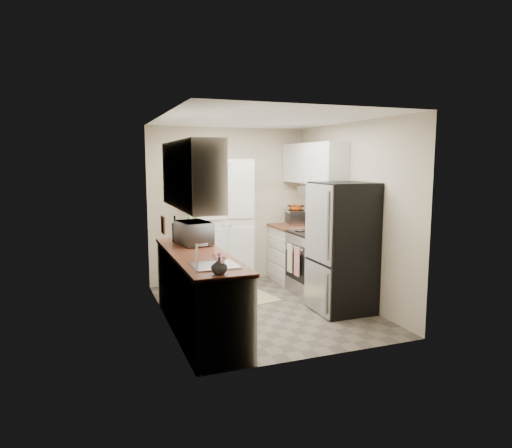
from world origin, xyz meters
The scene contains 16 objects.
ground centered at (0.00, 0.00, 0.00)m, with size 3.20×3.20×0.00m, color #665B4C.
room_shell centered at (-0.02, -0.01, 1.63)m, with size 2.64×3.24×2.52m.
pantry_cabinet centered at (-0.20, 1.32, 1.00)m, with size 0.90×0.55×2.00m, color silver.
base_cabinet_left centered at (-0.99, -0.43, 0.44)m, with size 0.60×2.30×0.88m, color silver.
countertop_left centered at (-0.99, -0.43, 0.90)m, with size 0.63×2.33×0.04m, color brown.
base_cabinet_right centered at (0.99, 1.19, 0.44)m, with size 0.60×0.80×0.88m, color silver.
countertop_right centered at (0.99, 1.19, 0.90)m, with size 0.63×0.83×0.04m, color brown.
electric_range centered at (0.97, 0.39, 0.48)m, with size 0.71×0.78×1.13m.
refrigerator centered at (0.94, -0.41, 0.85)m, with size 0.70×0.72×1.70m, color #B7B7BC.
microwave centered at (-0.91, 0.12, 1.07)m, with size 0.53×0.36×0.29m, color silver.
wine_bottle centered at (-1.10, 0.39, 1.08)m, with size 0.08×0.08×0.31m, color black.
flower_vase centered at (-1.03, -1.47, 1.00)m, with size 0.15×0.15×0.16m, color beige.
cutting_board centered at (-0.81, 0.70, 1.08)m, with size 0.02×0.25×0.31m, color #518E3E.
toaster_oven centered at (1.09, 1.30, 1.04)m, with size 0.32×0.41×0.24m, color #B3B3B8.
fruit_basket centered at (1.08, 1.31, 1.22)m, with size 0.29×0.29×0.12m, color #EB550E, non-canonical shape.
kitchen_mat centered at (0.10, 0.54, 0.01)m, with size 0.43×0.69×0.01m, color tan.
Camera 1 is at (-2.17, -5.50, 1.98)m, focal length 32.00 mm.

